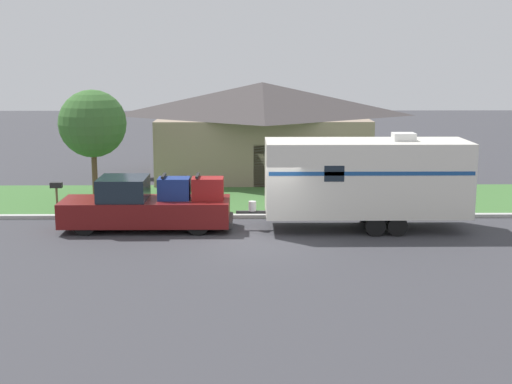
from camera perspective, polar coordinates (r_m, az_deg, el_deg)
ground_plane at (r=24.60m, az=0.75°, el=-4.03°), size 120.00×120.00×0.00m
curb_strip at (r=28.22m, az=0.56°, el=-1.94°), size 80.00×0.30×0.14m
lawn_strip at (r=31.80m, az=0.41°, el=-0.58°), size 80.00×7.00×0.03m
house_across_street at (r=38.03m, az=0.50°, el=5.18°), size 11.53×8.13×4.95m
pickup_truck at (r=26.47m, az=-8.73°, el=-1.10°), size 6.26×2.04×2.06m
travel_trailer at (r=26.38m, az=8.81°, el=1.15°), size 8.45×2.48×3.57m
mailbox at (r=29.89m, az=-15.68°, el=0.18°), size 0.48×0.20×1.29m
tree_in_yard at (r=31.83m, az=-12.94°, el=5.34°), size 2.94×2.94×4.89m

